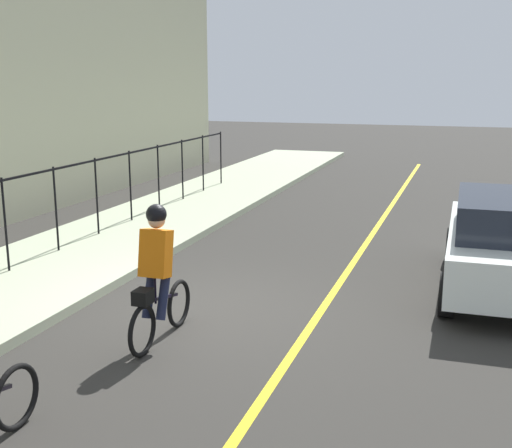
{
  "coord_description": "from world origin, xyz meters",
  "views": [
    {
      "loc": [
        -8.47,
        -3.55,
        3.36
      ],
      "look_at": [
        1.46,
        -0.25,
        1.0
      ],
      "focal_mm": 45.64,
      "sensor_mm": 36.0,
      "label": 1
    }
  ],
  "objects": [
    {
      "name": "iron_fence",
      "position": [
        1.0,
        3.8,
        1.29
      ],
      "size": [
        18.44,
        0.04,
        1.6
      ],
      "color": "black",
      "rests_on": "sidewalk"
    },
    {
      "name": "ground_plane",
      "position": [
        0.0,
        0.0,
        0.0
      ],
      "size": [
        80.0,
        80.0,
        0.0
      ],
      "primitive_type": "plane",
      "color": "#2E2C29"
    },
    {
      "name": "sidewalk",
      "position": [
        0.0,
        3.4,
        0.07
      ],
      "size": [
        40.0,
        3.2,
        0.15
      ],
      "primitive_type": "cube",
      "color": "#A9B192",
      "rests_on": "ground"
    },
    {
      "name": "patrol_sedan",
      "position": [
        2.24,
        -4.19,
        0.82
      ],
      "size": [
        4.42,
        1.95,
        1.58
      ],
      "rotation": [
        0.0,
        0.0,
        0.01
      ],
      "color": "white",
      "rests_on": "ground"
    },
    {
      "name": "cyclist_lead",
      "position": [
        -1.36,
        0.14,
        0.91
      ],
      "size": [
        1.71,
        0.36,
        1.83
      ],
      "rotation": [
        0.0,
        0.0,
        -0.0
      ],
      "color": "black",
      "rests_on": "ground"
    },
    {
      "name": "lane_line_centre",
      "position": [
        0.0,
        -1.6,
        0.0
      ],
      "size": [
        36.0,
        0.12,
        0.01
      ],
      "primitive_type": "cube",
      "color": "yellow",
      "rests_on": "ground"
    }
  ]
}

